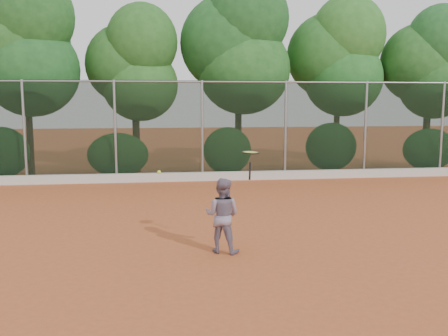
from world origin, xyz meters
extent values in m
plane|color=#AE5129|center=(0.00, 0.00, 0.00)|extent=(80.00, 80.00, 0.00)
cube|color=beige|center=(0.00, 6.82, 0.15)|extent=(24.00, 0.20, 0.30)
imported|color=slate|center=(-0.35, -1.47, 0.70)|extent=(0.84, 0.77, 1.40)
cube|color=black|center=(0.00, 7.00, 1.75)|extent=(24.00, 0.01, 3.50)
cylinder|color=gray|center=(0.00, 7.00, 3.45)|extent=(24.00, 0.06, 0.06)
cylinder|color=gray|center=(-6.00, 7.00, 1.75)|extent=(0.09, 0.09, 3.50)
cylinder|color=gray|center=(-3.00, 7.00, 1.75)|extent=(0.09, 0.09, 3.50)
cylinder|color=gray|center=(0.00, 7.00, 1.75)|extent=(0.09, 0.09, 3.50)
cylinder|color=gray|center=(3.00, 7.00, 1.75)|extent=(0.09, 0.09, 3.50)
cylinder|color=gray|center=(6.00, 7.00, 1.75)|extent=(0.09, 0.09, 3.50)
cylinder|color=gray|center=(9.00, 7.00, 1.75)|extent=(0.09, 0.09, 3.50)
cylinder|color=#432719|center=(-6.30, 8.90, 1.45)|extent=(0.24, 0.24, 2.90)
ellipsoid|color=#276729|center=(-6.10, 8.80, 3.90)|extent=(3.50, 2.90, 3.40)
ellipsoid|color=#316E2A|center=(-6.60, 9.10, 4.90)|extent=(3.80, 3.10, 3.70)
ellipsoid|color=#2A6526|center=(-6.00, 8.70, 5.80)|extent=(3.10, 2.60, 3.20)
cylinder|color=#472A1B|center=(-2.40, 9.30, 1.20)|extent=(0.28, 0.28, 2.40)
ellipsoid|color=#25581E|center=(-2.20, 9.20, 3.40)|extent=(2.90, 2.40, 2.80)
ellipsoid|color=#20501B|center=(-2.70, 9.50, 4.20)|extent=(3.20, 2.70, 3.10)
ellipsoid|color=#204F1B|center=(-2.10, 9.00, 5.00)|extent=(2.70, 2.30, 2.90)
cylinder|color=#3A2916|center=(1.60, 9.00, 1.50)|extent=(0.26, 0.26, 3.00)
ellipsoid|color=#32742C|center=(1.80, 8.90, 4.00)|extent=(3.60, 3.00, 3.50)
ellipsoid|color=#276827|center=(1.30, 9.20, 5.00)|extent=(3.90, 3.20, 3.80)
ellipsoid|color=#256226|center=(1.90, 8.80, 5.90)|extent=(3.20, 2.70, 3.30)
cylinder|color=#472F1B|center=(5.70, 9.20, 1.35)|extent=(0.24, 0.24, 2.70)
ellipsoid|color=#1D561F|center=(5.90, 9.10, 3.70)|extent=(3.20, 2.70, 3.10)
ellipsoid|color=#1F531C|center=(5.40, 9.40, 4.60)|extent=(3.50, 2.90, 3.40)
ellipsoid|color=#25591E|center=(6.00, 9.00, 5.40)|extent=(3.00, 2.50, 3.10)
cylinder|color=#3B2A16|center=(9.40, 8.80, 1.25)|extent=(0.28, 0.28, 2.50)
ellipsoid|color=#2F6B28|center=(9.60, 8.70, 3.50)|extent=(3.00, 2.50, 2.90)
ellipsoid|color=#316F2A|center=(9.10, 9.00, 4.30)|extent=(3.30, 2.80, 3.20)
ellipsoid|color=#27672A|center=(9.70, 8.60, 5.10)|extent=(2.80, 2.40, 3.00)
ellipsoid|color=#276125|center=(-7.00, 7.80, 1.00)|extent=(1.90, 1.00, 1.80)
ellipsoid|color=#37722B|center=(-3.00, 7.80, 0.85)|extent=(2.20, 1.16, 1.60)
ellipsoid|color=#37722B|center=(1.00, 7.80, 0.95)|extent=(1.80, 1.04, 1.76)
ellipsoid|color=#296024|center=(5.00, 7.80, 1.05)|extent=(2.00, 1.10, 1.84)
ellipsoid|color=#2E6F2A|center=(9.00, 7.80, 0.90)|extent=(2.16, 1.12, 1.64)
cylinder|color=black|center=(0.15, -1.59, 1.55)|extent=(0.05, 0.06, 0.33)
torus|color=black|center=(0.15, -1.65, 1.90)|extent=(0.42, 0.43, 0.05)
cylinder|color=#C9D53E|center=(0.15, -1.65, 1.90)|extent=(0.36, 0.36, 0.02)
sphere|color=#C9EE36|center=(-1.50, -1.96, 1.61)|extent=(0.06, 0.06, 0.06)
camera|label=1|loc=(-1.48, -10.48, 2.85)|focal=40.00mm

